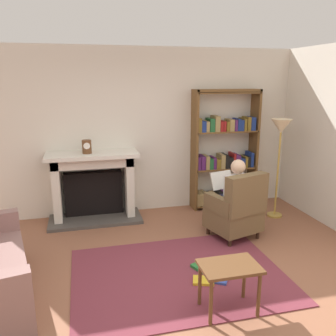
{
  "coord_description": "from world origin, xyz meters",
  "views": [
    {
      "loc": [
        -1.0,
        -3.21,
        2.2
      ],
      "look_at": [
        0.1,
        1.2,
        1.05
      ],
      "focal_mm": 37.83,
      "sensor_mm": 36.0,
      "label": 1
    }
  ],
  "objects_px": {
    "armchair_reading": "(237,210)",
    "fireplace": "(94,184)",
    "mantel_clock": "(87,147)",
    "floor_lamp": "(281,135)",
    "side_table": "(229,273)",
    "seated_reader": "(232,194)",
    "bookshelf": "(224,154)"
  },
  "relations": [
    {
      "from": "fireplace",
      "to": "bookshelf",
      "type": "height_order",
      "value": "bookshelf"
    },
    {
      "from": "mantel_clock",
      "to": "side_table",
      "type": "height_order",
      "value": "mantel_clock"
    },
    {
      "from": "mantel_clock",
      "to": "armchair_reading",
      "type": "distance_m",
      "value": 2.41
    },
    {
      "from": "armchair_reading",
      "to": "seated_reader",
      "type": "height_order",
      "value": "seated_reader"
    },
    {
      "from": "floor_lamp",
      "to": "bookshelf",
      "type": "bearing_deg",
      "value": 134.6
    },
    {
      "from": "mantel_clock",
      "to": "bookshelf",
      "type": "height_order",
      "value": "bookshelf"
    },
    {
      "from": "seated_reader",
      "to": "bookshelf",
      "type": "bearing_deg",
      "value": -124.09
    },
    {
      "from": "mantel_clock",
      "to": "bookshelf",
      "type": "bearing_deg",
      "value": 3.37
    },
    {
      "from": "armchair_reading",
      "to": "mantel_clock",
      "type": "bearing_deg",
      "value": -46.86
    },
    {
      "from": "mantel_clock",
      "to": "side_table",
      "type": "xyz_separation_m",
      "value": [
        1.21,
        -2.63,
        -0.79
      ]
    },
    {
      "from": "mantel_clock",
      "to": "floor_lamp",
      "type": "distance_m",
      "value": 3.0
    },
    {
      "from": "side_table",
      "to": "floor_lamp",
      "type": "bearing_deg",
      "value": 50.5
    },
    {
      "from": "side_table",
      "to": "armchair_reading",
      "type": "bearing_deg",
      "value": 62.88
    },
    {
      "from": "mantel_clock",
      "to": "floor_lamp",
      "type": "bearing_deg",
      "value": -10.04
    },
    {
      "from": "armchair_reading",
      "to": "seated_reader",
      "type": "xyz_separation_m",
      "value": [
        -0.03,
        0.11,
        0.2
      ]
    },
    {
      "from": "armchair_reading",
      "to": "floor_lamp",
      "type": "distance_m",
      "value": 1.48
    },
    {
      "from": "mantel_clock",
      "to": "bookshelf",
      "type": "relative_size",
      "value": 0.1
    },
    {
      "from": "mantel_clock",
      "to": "seated_reader",
      "type": "relative_size",
      "value": 0.18
    },
    {
      "from": "armchair_reading",
      "to": "seated_reader",
      "type": "bearing_deg",
      "value": -90.0
    },
    {
      "from": "seated_reader",
      "to": "armchair_reading",
      "type": "bearing_deg",
      "value": 90.0
    },
    {
      "from": "bookshelf",
      "to": "side_table",
      "type": "distance_m",
      "value": 3.02
    },
    {
      "from": "fireplace",
      "to": "seated_reader",
      "type": "relative_size",
      "value": 1.26
    },
    {
      "from": "side_table",
      "to": "floor_lamp",
      "type": "height_order",
      "value": "floor_lamp"
    },
    {
      "from": "fireplace",
      "to": "seated_reader",
      "type": "distance_m",
      "value": 2.18
    },
    {
      "from": "side_table",
      "to": "fireplace",
      "type": "bearing_deg",
      "value": 112.61
    },
    {
      "from": "bookshelf",
      "to": "armchair_reading",
      "type": "xyz_separation_m",
      "value": [
        -0.33,
        -1.27,
        -0.52
      ]
    },
    {
      "from": "side_table",
      "to": "mantel_clock",
      "type": "bearing_deg",
      "value": 114.72
    },
    {
      "from": "fireplace",
      "to": "armchair_reading",
      "type": "relative_size",
      "value": 1.48
    },
    {
      "from": "seated_reader",
      "to": "side_table",
      "type": "distance_m",
      "value": 1.78
    },
    {
      "from": "armchair_reading",
      "to": "side_table",
      "type": "xyz_separation_m",
      "value": [
        -0.77,
        -1.49,
        -0.01
      ]
    },
    {
      "from": "armchair_reading",
      "to": "fireplace",
      "type": "bearing_deg",
      "value": -49.98
    },
    {
      "from": "fireplace",
      "to": "side_table",
      "type": "distance_m",
      "value": 2.97
    }
  ]
}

